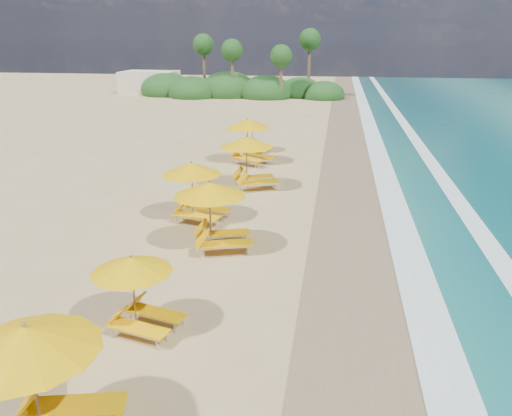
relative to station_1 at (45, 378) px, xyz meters
name	(u,v)px	position (x,y,z in m)	size (l,w,h in m)	color
ground	(256,238)	(2.10, 10.60, -1.46)	(160.00, 160.00, 0.00)	tan
wet_sand	(364,245)	(6.10, 10.60, -1.46)	(4.00, 160.00, 0.01)	#8E7555
surf_foam	(441,249)	(8.80, 10.60, -1.44)	(4.00, 160.00, 0.01)	white
station_1	(45,378)	(0.00, 0.00, 0.00)	(3.22, 3.11, 2.61)	olive
station_2	(139,289)	(0.17, 3.94, -0.29)	(2.58, 2.48, 2.09)	olive
station_3	(216,211)	(0.88, 9.34, -0.02)	(3.27, 3.19, 2.58)	olive
station_4	(196,188)	(-0.59, 12.12, -0.07)	(3.07, 2.96, 2.49)	olive
station_5	(251,159)	(0.79, 17.08, 0.04)	(3.50, 3.46, 2.68)	olive
station_6	(250,139)	(-0.12, 22.12, 0.04)	(3.63, 3.63, 2.69)	olive
station_7	(255,134)	(-0.39, 25.39, -0.28)	(2.64, 2.56, 2.11)	olive
treeline	(236,88)	(-7.84, 56.11, -0.47)	(25.80, 8.80, 9.74)	#163D14
beach_building	(150,82)	(-19.90, 58.60, -0.06)	(7.00, 5.00, 2.80)	beige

